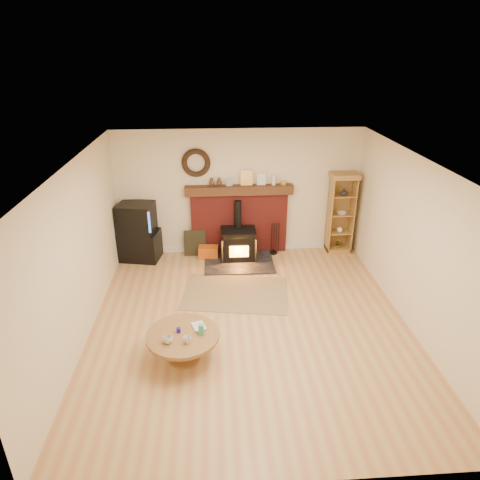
{
  "coord_description": "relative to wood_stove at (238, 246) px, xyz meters",
  "views": [
    {
      "loc": [
        -0.54,
        -5.64,
        4.06
      ],
      "look_at": [
        -0.09,
        1.0,
        1.02
      ],
      "focal_mm": 32.0,
      "sensor_mm": 36.0,
      "label": 1
    }
  ],
  "objects": [
    {
      "name": "room_shell",
      "position": [
        0.02,
        -2.17,
        1.4
      ],
      "size": [
        5.02,
        5.52,
        2.61
      ],
      "color": "beige",
      "rests_on": "ground"
    },
    {
      "name": "coffee_table",
      "position": [
        -0.96,
        -3.04,
        0.03
      ],
      "size": [
        1.02,
        1.02,
        0.59
      ],
      "color": "brown",
      "rests_on": "ground"
    },
    {
      "name": "wood_stove",
      "position": [
        0.0,
        0.0,
        0.0
      ],
      "size": [
        1.4,
        1.0,
        1.22
      ],
      "color": "black",
      "rests_on": "ground"
    },
    {
      "name": "area_rug",
      "position": [
        -0.14,
        -1.33,
        -0.31
      ],
      "size": [
        2.0,
        1.53,
        0.01
      ],
      "primitive_type": "cube",
      "rotation": [
        0.0,
        0.0,
        -0.15
      ],
      "color": "brown",
      "rests_on": "ground"
    },
    {
      "name": "leaning_painting",
      "position": [
        -0.9,
        0.28,
        -0.04
      ],
      "size": [
        0.46,
        0.12,
        0.55
      ],
      "primitive_type": "cube",
      "rotation": [
        -0.17,
        0.0,
        0.0
      ],
      "color": "black",
      "rests_on": "ground"
    },
    {
      "name": "firelog_box",
      "position": [
        -0.62,
        0.13,
        -0.19
      ],
      "size": [
        0.42,
        0.28,
        0.25
      ],
      "primitive_type": "cube",
      "rotation": [
        0.0,
        0.0,
        -0.08
      ],
      "color": "orange",
      "rests_on": "ground"
    },
    {
      "name": "tv_unit",
      "position": [
        -2.04,
        0.2,
        0.26
      ],
      "size": [
        0.91,
        0.71,
        1.2
      ],
      "color": "black",
      "rests_on": "ground"
    },
    {
      "name": "curio_cabinet",
      "position": [
        2.16,
        0.28,
        0.55
      ],
      "size": [
        0.56,
        0.4,
        1.73
      ],
      "color": "olive",
      "rests_on": "ground"
    },
    {
      "name": "fire_tools",
      "position": [
        0.77,
        0.23,
        -0.16
      ],
      "size": [
        0.19,
        0.16,
        0.7
      ],
      "color": "black",
      "rests_on": "ground"
    },
    {
      "name": "chimney_breast",
      "position": [
        0.04,
        0.4,
        0.48
      ],
      "size": [
        2.2,
        0.22,
        1.78
      ],
      "color": "maroon",
      "rests_on": "ground"
    },
    {
      "name": "ground",
      "position": [
        0.04,
        -2.27,
        -0.32
      ],
      "size": [
        5.5,
        5.5,
        0.0
      ],
      "primitive_type": "plane",
      "color": "tan",
      "rests_on": "ground"
    }
  ]
}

